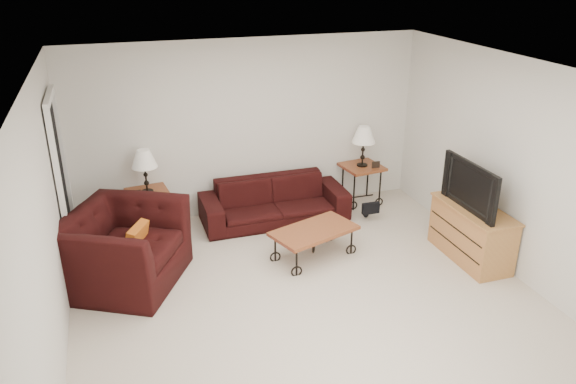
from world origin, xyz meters
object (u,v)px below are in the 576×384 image
object	(u,v)px
sofa	(274,201)
tv_stand	(471,233)
lamp_right	(363,146)
coffee_table	(314,243)
side_table_left	(150,212)
armchair	(123,248)
television	(477,185)
side_table_right	(361,184)
backpack	(367,202)
lamp_left	(145,171)

from	to	relation	value
sofa	tv_stand	distance (m)	2.68
lamp_right	coffee_table	world-z (taller)	lamp_right
side_table_left	lamp_right	xyz separation A→B (m)	(3.14, 0.00, 0.61)
armchair	television	world-z (taller)	television
side_table_right	coffee_table	size ratio (longest dim) A/B	0.58
tv_stand	backpack	world-z (taller)	tv_stand
armchair	tv_stand	size ratio (longest dim) A/B	1.17
lamp_left	lamp_right	distance (m)	3.14
sofa	side_table_right	bearing A→B (deg)	7.19
side_table_right	lamp_left	bearing A→B (deg)	180.00
coffee_table	tv_stand	xyz separation A→B (m)	(1.84, -0.61, 0.15)
sofa	side_table_right	distance (m)	1.44
lamp_left	coffee_table	world-z (taller)	lamp_left
sofa	side_table_left	distance (m)	1.72
sofa	backpack	distance (m)	1.33
lamp_right	television	distance (m)	2.04
lamp_left	tv_stand	distance (m)	4.24
lamp_left	television	distance (m)	4.19
tv_stand	backpack	distance (m)	1.63
side_table_left	lamp_right	world-z (taller)	lamp_right
lamp_right	coffee_table	distance (m)	1.99
sofa	television	bearing A→B (deg)	-41.93
lamp_right	sofa	bearing A→B (deg)	-172.81
side_table_right	television	distance (m)	2.15
side_table_left	sofa	bearing A→B (deg)	-6.01
sofa	tv_stand	xyz separation A→B (m)	(2.00, -1.78, 0.04)
lamp_left	lamp_right	world-z (taller)	lamp_right
armchair	television	bearing A→B (deg)	-71.84
television	sofa	bearing A→B (deg)	-131.93
side_table_right	armchair	xyz separation A→B (m)	(-3.53, -1.21, 0.13)
backpack	side_table_right	bearing A→B (deg)	58.88
lamp_right	armchair	xyz separation A→B (m)	(-3.53, -1.21, -0.47)
sofa	lamp_right	size ratio (longest dim) A/B	3.39
sofa	armchair	bearing A→B (deg)	-153.96
lamp_right	coffee_table	bearing A→B (deg)	-133.07
side_table_right	backpack	world-z (taller)	side_table_right
tv_stand	television	xyz separation A→B (m)	(-0.02, 0.00, 0.64)
sofa	side_table_right	size ratio (longest dim) A/B	3.39
side_table_left	side_table_right	distance (m)	3.14
sofa	lamp_right	xyz separation A→B (m)	(1.43, 0.18, 0.61)
side_table_right	tv_stand	world-z (taller)	tv_stand
lamp_right	backpack	size ratio (longest dim) A/B	1.21
sofa	coffee_table	size ratio (longest dim) A/B	1.96
lamp_right	tv_stand	xyz separation A→B (m)	(0.58, -1.96, -0.56)
coffee_table	armchair	size ratio (longest dim) A/B	0.78
lamp_right	television	world-z (taller)	television
tv_stand	side_table_right	bearing A→B (deg)	106.41
backpack	lamp_left	bearing A→B (deg)	155.09
sofa	armchair	world-z (taller)	armchair
side_table_left	television	world-z (taller)	television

